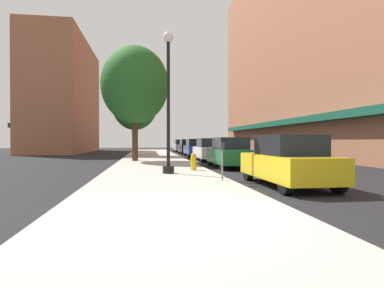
{
  "coord_description": "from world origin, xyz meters",
  "views": [
    {
      "loc": [
        -0.52,
        -5.74,
        1.48
      ],
      "look_at": [
        2.89,
        18.02,
        1.24
      ],
      "focal_mm": 29.57,
      "sensor_mm": 36.0,
      "label": 1
    }
  ],
  "objects_px": {
    "car_silver": "(181,146)",
    "car_blue": "(196,148)",
    "tree_mid": "(135,85)",
    "car_yellow": "(287,161)",
    "car_white": "(209,150)",
    "car_green": "(230,153)",
    "car_black": "(188,147)",
    "tree_near": "(135,104)",
    "lamppost": "(168,99)",
    "fire_hydrant": "(194,161)",
    "parking_meter_near": "(222,156)"
  },
  "relations": [
    {
      "from": "car_silver",
      "to": "car_blue",
      "type": "bearing_deg",
      "value": -90.41
    },
    {
      "from": "tree_mid",
      "to": "car_yellow",
      "type": "height_order",
      "value": "tree_mid"
    },
    {
      "from": "tree_mid",
      "to": "car_blue",
      "type": "distance_m",
      "value": 10.05
    },
    {
      "from": "tree_mid",
      "to": "car_white",
      "type": "xyz_separation_m",
      "value": [
        5.31,
        0.8,
        -4.47
      ]
    },
    {
      "from": "car_green",
      "to": "car_silver",
      "type": "bearing_deg",
      "value": 89.15
    },
    {
      "from": "car_white",
      "to": "car_blue",
      "type": "height_order",
      "value": "same"
    },
    {
      "from": "car_blue",
      "to": "car_white",
      "type": "bearing_deg",
      "value": -90.29
    },
    {
      "from": "car_black",
      "to": "car_silver",
      "type": "xyz_separation_m",
      "value": [
        0.0,
        7.0,
        0.0
      ]
    },
    {
      "from": "tree_near",
      "to": "car_blue",
      "type": "distance_m",
      "value": 6.93
    },
    {
      "from": "lamppost",
      "to": "car_blue",
      "type": "relative_size",
      "value": 1.37
    },
    {
      "from": "lamppost",
      "to": "tree_mid",
      "type": "height_order",
      "value": "tree_mid"
    },
    {
      "from": "tree_mid",
      "to": "car_blue",
      "type": "bearing_deg",
      "value": 53.83
    },
    {
      "from": "fire_hydrant",
      "to": "car_silver",
      "type": "xyz_separation_m",
      "value": [
        2.38,
        27.42,
        0.29
      ]
    },
    {
      "from": "fire_hydrant",
      "to": "car_blue",
      "type": "xyz_separation_m",
      "value": [
        2.38,
        14.69,
        0.29
      ]
    },
    {
      "from": "parking_meter_near",
      "to": "car_white",
      "type": "distance_m",
      "value": 12.24
    },
    {
      "from": "fire_hydrant",
      "to": "tree_near",
      "type": "height_order",
      "value": "tree_near"
    },
    {
      "from": "car_yellow",
      "to": "car_silver",
      "type": "distance_m",
      "value": 32.16
    },
    {
      "from": "car_black",
      "to": "car_silver",
      "type": "relative_size",
      "value": 1.0
    },
    {
      "from": "lamppost",
      "to": "car_green",
      "type": "xyz_separation_m",
      "value": [
        3.63,
        3.71,
        -2.39
      ]
    },
    {
      "from": "car_green",
      "to": "parking_meter_near",
      "type": "bearing_deg",
      "value": -108.01
    },
    {
      "from": "tree_near",
      "to": "tree_mid",
      "type": "xyz_separation_m",
      "value": [
        0.29,
        -7.62,
        0.42
      ]
    },
    {
      "from": "car_silver",
      "to": "car_white",
      "type": "bearing_deg",
      "value": -90.41
    },
    {
      "from": "tree_mid",
      "to": "car_yellow",
      "type": "bearing_deg",
      "value": -66.4
    },
    {
      "from": "lamppost",
      "to": "parking_meter_near",
      "type": "distance_m",
      "value": 3.83
    },
    {
      "from": "tree_near",
      "to": "car_silver",
      "type": "xyz_separation_m",
      "value": [
        5.6,
        12.38,
        -4.06
      ]
    },
    {
      "from": "fire_hydrant",
      "to": "car_green",
      "type": "height_order",
      "value": "car_green"
    },
    {
      "from": "tree_near",
      "to": "car_white",
      "type": "relative_size",
      "value": 1.67
    },
    {
      "from": "lamppost",
      "to": "tree_near",
      "type": "relative_size",
      "value": 0.82
    },
    {
      "from": "fire_hydrant",
      "to": "car_black",
      "type": "bearing_deg",
      "value": 83.36
    },
    {
      "from": "parking_meter_near",
      "to": "car_yellow",
      "type": "height_order",
      "value": "car_yellow"
    },
    {
      "from": "car_yellow",
      "to": "car_silver",
      "type": "bearing_deg",
      "value": 91.92
    },
    {
      "from": "car_yellow",
      "to": "car_white",
      "type": "distance_m",
      "value": 12.96
    },
    {
      "from": "tree_near",
      "to": "car_white",
      "type": "distance_m",
      "value": 9.72
    },
    {
      "from": "lamppost",
      "to": "tree_mid",
      "type": "xyz_separation_m",
      "value": [
        -1.68,
        8.68,
        2.08
      ]
    },
    {
      "from": "tree_mid",
      "to": "car_black",
      "type": "xyz_separation_m",
      "value": [
        5.31,
        13.0,
        -4.47
      ]
    },
    {
      "from": "car_yellow",
      "to": "car_blue",
      "type": "height_order",
      "value": "same"
    },
    {
      "from": "car_white",
      "to": "car_silver",
      "type": "height_order",
      "value": "same"
    },
    {
      "from": "car_yellow",
      "to": "car_white",
      "type": "relative_size",
      "value": 1.0
    },
    {
      "from": "parking_meter_near",
      "to": "car_yellow",
      "type": "distance_m",
      "value": 2.14
    },
    {
      "from": "lamppost",
      "to": "tree_mid",
      "type": "distance_m",
      "value": 9.08
    },
    {
      "from": "lamppost",
      "to": "car_green",
      "type": "distance_m",
      "value": 5.71
    },
    {
      "from": "car_green",
      "to": "car_white",
      "type": "height_order",
      "value": "same"
    },
    {
      "from": "lamppost",
      "to": "car_green",
      "type": "bearing_deg",
      "value": 45.65
    },
    {
      "from": "lamppost",
      "to": "car_white",
      "type": "height_order",
      "value": "lamppost"
    },
    {
      "from": "car_black",
      "to": "car_green",
      "type": "bearing_deg",
      "value": -89.0
    },
    {
      "from": "lamppost",
      "to": "car_black",
      "type": "height_order",
      "value": "lamppost"
    },
    {
      "from": "tree_near",
      "to": "car_yellow",
      "type": "xyz_separation_m",
      "value": [
        5.6,
        -19.78,
        -4.06
      ]
    },
    {
      "from": "car_black",
      "to": "fire_hydrant",
      "type": "bearing_deg",
      "value": -95.64
    },
    {
      "from": "lamppost",
      "to": "car_yellow",
      "type": "xyz_separation_m",
      "value": [
        3.63,
        -3.48,
        -2.39
      ]
    },
    {
      "from": "fire_hydrant",
      "to": "car_yellow",
      "type": "relative_size",
      "value": 0.18
    }
  ]
}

